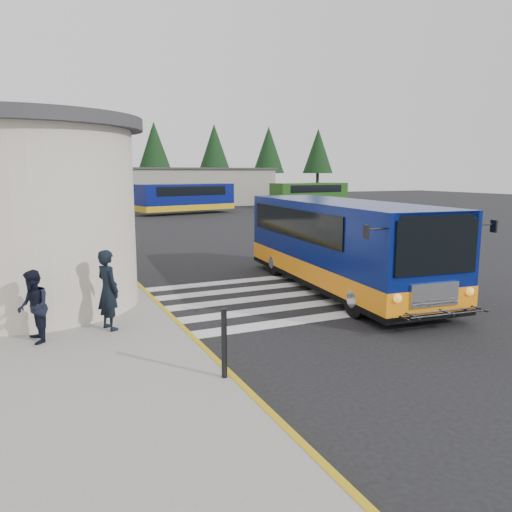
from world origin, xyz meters
name	(u,v)px	position (x,y,z in m)	size (l,w,h in m)	color
ground	(281,289)	(0.00, 0.00, 0.00)	(140.00, 140.00, 0.00)	black
curb_strip	(126,274)	(-4.05, 4.00, 0.08)	(0.12, 34.00, 0.16)	gold
crosswalk	(279,296)	(-0.50, -0.80, 0.01)	(8.00, 5.35, 0.01)	silver
depot_building	(155,187)	(6.00, 42.00, 2.11)	(26.40, 8.40, 4.20)	gray
tree_line	(141,147)	(6.29, 50.00, 6.77)	(58.40, 4.40, 10.00)	black
transit_bus	(340,248)	(1.66, -0.70, 1.31)	(3.85, 9.88, 2.73)	#08155E
pedestrian_a	(108,290)	(-5.56, -2.42, 1.04)	(0.65, 0.43, 1.79)	black
pedestrian_b	(33,307)	(-7.08, -2.71, 0.90)	(0.73, 0.57, 1.51)	black
bollard	(224,343)	(-4.20, -5.98, 0.75)	(0.10, 0.10, 1.20)	black
far_bus_a	(186,197)	(5.86, 29.73, 1.49)	(9.20, 4.42, 2.29)	#071059
far_bus_b	(309,194)	(20.16, 32.29, 1.45)	(8.87, 3.51, 2.23)	#1D4813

